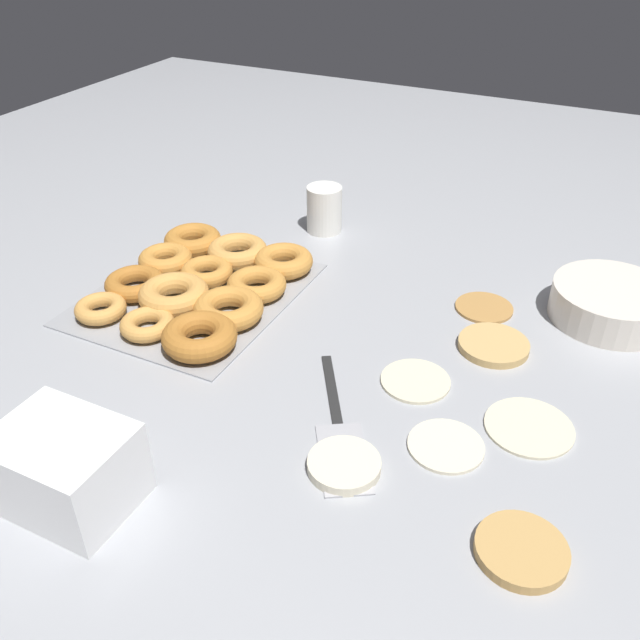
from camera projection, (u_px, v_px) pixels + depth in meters
The scene contains 13 objects.
ground_plane at pixel (391, 375), 0.98m from camera, with size 3.00×3.00×0.00m, color #9EA0A5.
pancake_0 at pixel (484, 306), 1.13m from camera, with size 0.10×0.10×0.01m, color #B27F42.
pancake_1 at pixel (344, 465), 0.82m from camera, with size 0.09×0.09×0.01m, color beige.
pancake_2 at pixel (494, 345), 1.03m from camera, with size 0.11×0.11×0.01m, color tan.
pancake_3 at pixel (529, 426), 0.89m from camera, with size 0.12×0.12×0.01m, color beige.
pancake_4 at pixel (415, 380), 0.96m from camera, with size 0.10×0.10×0.01m, color beige.
pancake_5 at pixel (521, 550), 0.72m from camera, with size 0.10×0.10×0.01m, color tan.
pancake_6 at pixel (446, 444), 0.86m from camera, with size 0.10×0.10×0.01m, color beige.
donut_tray at pixel (201, 284), 1.16m from camera, with size 0.38×0.32×0.04m.
batter_bowl at pixel (611, 303), 1.09m from camera, with size 0.19×0.19×0.06m.
container_stack at pixel (66, 468), 0.76m from camera, with size 0.12×0.15×0.10m.
paper_cup at pixel (324, 209), 1.35m from camera, with size 0.07×0.07×0.09m.
spatula at pixel (341, 440), 0.87m from camera, with size 0.25×0.18×0.01m.
Camera 1 is at (0.74, 0.25, 0.61)m, focal length 38.00 mm.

